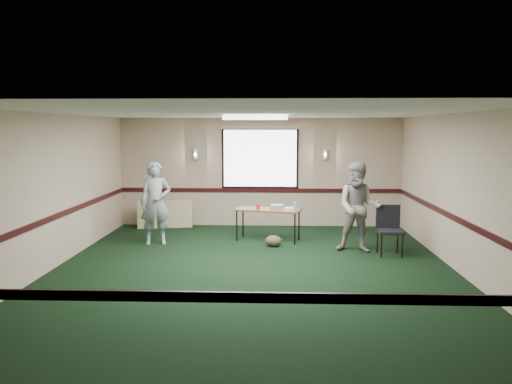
{
  "coord_description": "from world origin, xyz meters",
  "views": [
    {
      "loc": [
        0.37,
        -8.39,
        2.44
      ],
      "look_at": [
        0.0,
        1.3,
        1.2
      ],
      "focal_mm": 35.0,
      "sensor_mm": 36.0,
      "label": 1
    }
  ],
  "objects_px": {
    "folding_table": "(268,211)",
    "projector": "(277,207)",
    "person_right": "(359,207)",
    "person_left": "(156,203)",
    "conference_chair": "(389,226)"
  },
  "relations": [
    {
      "from": "person_left",
      "to": "person_right",
      "type": "height_order",
      "value": "person_right"
    },
    {
      "from": "folding_table",
      "to": "person_left",
      "type": "bearing_deg",
      "value": -156.55
    },
    {
      "from": "folding_table",
      "to": "person_right",
      "type": "xyz_separation_m",
      "value": [
        1.8,
        -0.93,
        0.25
      ]
    },
    {
      "from": "projector",
      "to": "conference_chair",
      "type": "distance_m",
      "value": 2.45
    },
    {
      "from": "projector",
      "to": "person_right",
      "type": "relative_size",
      "value": 0.15
    },
    {
      "from": "folding_table",
      "to": "projector",
      "type": "bearing_deg",
      "value": 18.43
    },
    {
      "from": "folding_table",
      "to": "person_left",
      "type": "xyz_separation_m",
      "value": [
        -2.37,
        -0.4,
        0.23
      ]
    },
    {
      "from": "person_left",
      "to": "folding_table",
      "type": "bearing_deg",
      "value": -4.24
    },
    {
      "from": "folding_table",
      "to": "conference_chair",
      "type": "height_order",
      "value": "conference_chair"
    },
    {
      "from": "folding_table",
      "to": "conference_chair",
      "type": "distance_m",
      "value": 2.61
    },
    {
      "from": "person_left",
      "to": "person_right",
      "type": "xyz_separation_m",
      "value": [
        4.17,
        -0.53,
        0.02
      ]
    },
    {
      "from": "conference_chair",
      "to": "person_left",
      "type": "distance_m",
      "value": 4.8
    },
    {
      "from": "projector",
      "to": "person_right",
      "type": "height_order",
      "value": "person_right"
    },
    {
      "from": "conference_chair",
      "to": "person_left",
      "type": "xyz_separation_m",
      "value": [
        -4.74,
        0.7,
        0.32
      ]
    },
    {
      "from": "folding_table",
      "to": "person_right",
      "type": "bearing_deg",
      "value": -13.29
    }
  ]
}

